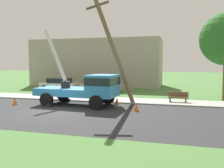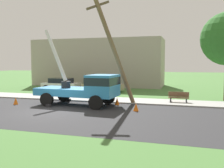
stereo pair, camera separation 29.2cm
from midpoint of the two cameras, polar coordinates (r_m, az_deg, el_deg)
ground_plane at (r=27.77m, az=-1.27°, el=-1.70°), size 120.00×120.00×0.00m
road_asphalt at (r=16.88m, az=-13.88°, el=-6.21°), size 80.00×8.91×0.01m
sidewalk_strip at (r=22.05m, az=-6.15°, el=-3.35°), size 80.00×2.81×0.10m
utility_truck at (r=18.50m, az=-5.37°, el=-0.71°), size 6.75×3.21×5.98m
leaning_utility_pole at (r=18.73m, az=0.74°, el=8.35°), size 3.30×2.54×8.49m
traffic_cone_ahead at (r=16.61m, az=6.06°, el=-5.30°), size 0.36×0.36×0.56m
traffic_cone_behind at (r=20.46m, az=-20.97°, el=-3.66°), size 0.36×0.36×0.56m
traffic_cone_curbside at (r=18.93m, az=1.62°, el=-4.00°), size 0.36×0.36×0.56m
parked_sedan_white at (r=29.38m, az=-11.41°, el=-0.04°), size 4.50×2.20×1.42m
parked_sedan_tan at (r=27.41m, az=-1.82°, el=-0.30°), size 4.48×2.16×1.42m
park_bench at (r=20.38m, az=15.51°, el=-3.02°), size 1.60×0.45×0.90m
lowrise_building_backdrop at (r=35.21m, az=-2.88°, el=4.93°), size 18.00×6.00×6.40m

